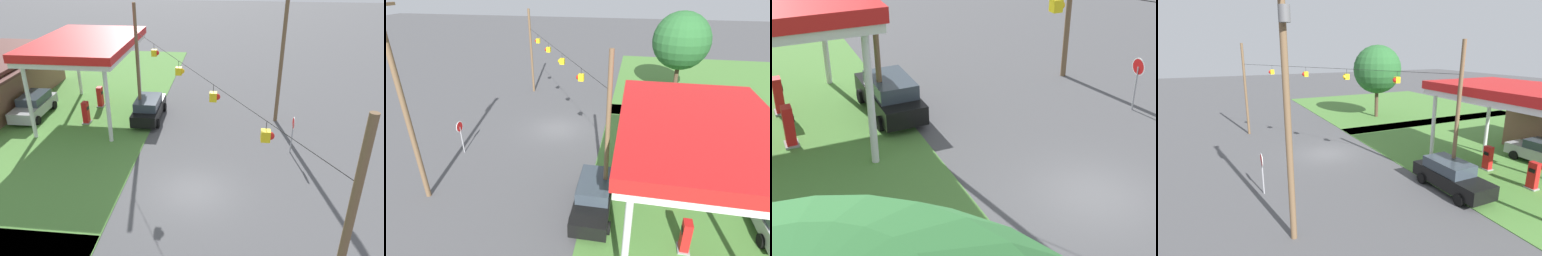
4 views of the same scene
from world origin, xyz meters
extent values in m
plane|color=#4C4C4F|center=(0.00, 0.00, 0.00)|extent=(160.00, 160.00, 0.00)
cylinder|color=silver|center=(5.24, 6.28, 2.59)|extent=(0.28, 0.28, 5.18)
cylinder|color=silver|center=(13.86, 6.28, 2.59)|extent=(0.28, 0.28, 5.18)
cube|color=gray|center=(7.90, 9.02, 0.06)|extent=(0.71, 0.56, 0.12)
cube|color=red|center=(7.90, 9.02, 0.92)|extent=(0.55, 0.40, 1.60)
cube|color=black|center=(7.90, 8.80, 1.24)|extent=(0.39, 0.03, 0.24)
cube|color=gray|center=(11.20, 9.02, 0.06)|extent=(0.71, 0.56, 0.12)
cube|color=red|center=(11.20, 9.02, 0.92)|extent=(0.55, 0.40, 1.60)
cube|color=black|center=(11.20, 8.80, 1.24)|extent=(0.39, 0.03, 0.24)
cube|color=black|center=(9.28, 4.46, 0.75)|extent=(5.08, 1.91, 0.82)
cube|color=#333D47|center=(8.98, 4.45, 1.48)|extent=(2.80, 1.74, 0.65)
cylinder|color=black|center=(10.83, 5.42, 0.34)|extent=(0.68, 0.23, 0.68)
cylinder|color=black|center=(10.86, 3.53, 0.34)|extent=(0.68, 0.23, 0.68)
cylinder|color=black|center=(7.70, 5.38, 0.34)|extent=(0.68, 0.23, 0.68)
cylinder|color=black|center=(7.72, 3.49, 0.34)|extent=(0.68, 0.23, 0.68)
cylinder|color=#99999E|center=(5.00, -5.80, 1.05)|extent=(0.08, 0.08, 2.10)
cylinder|color=white|center=(5.00, -5.80, 2.10)|extent=(0.80, 0.03, 0.80)
cylinder|color=red|center=(5.00, -5.80, 2.10)|extent=(0.70, 0.03, 0.70)
cylinder|color=brown|center=(8.75, 5.00, 4.39)|extent=(0.24, 0.24, 8.78)
cube|color=yellow|center=(1.75, 1.00, 6.29)|extent=(0.32, 0.32, 0.40)
sphere|color=yellow|center=(1.75, 0.83, 6.29)|extent=(0.28, 0.28, 0.28)
camera|label=1|loc=(-16.89, -1.71, 12.17)|focal=35.00mm
camera|label=2|loc=(22.04, 6.05, 11.54)|focal=28.00mm
camera|label=3|loc=(-12.17, 10.39, 10.51)|focal=50.00mm
camera|label=4|loc=(21.66, -7.94, 8.23)|focal=28.00mm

